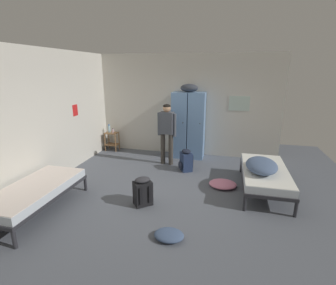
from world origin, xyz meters
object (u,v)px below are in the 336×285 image
Objects in this scene: shelf_unit at (112,140)px; backpack_black at (143,191)px; person_traveler at (167,129)px; clothes_pile_pink at (223,184)px; lotion_bottle at (113,131)px; bed_left_front at (34,191)px; locker_bank at (188,124)px; backpack_navy at (186,161)px; water_bottle at (109,129)px; bed_right at (265,173)px; clothes_pile_denim at (169,235)px; bedding_heap at (262,165)px.

shelf_unit is 1.04× the size of backpack_black.
person_traveler reaches higher than clothes_pile_pink.
clothes_pile_pink is at bearing -27.43° from lotion_bottle.
clothes_pile_pink is (3.21, 1.78, -0.32)m from bed_left_front.
locker_bank is 13.27× the size of lotion_bottle.
locker_bank is 1.28m from backpack_navy.
water_bottle is (-0.08, 0.02, 0.34)m from shelf_unit.
water_bottle reaches higher than clothes_pile_pink.
lotion_bottle reaches higher than backpack_black.
bed_right is (4.29, -1.77, 0.04)m from shelf_unit.
backpack_navy is at bearing 74.84° from backpack_black.
water_bottle reaches higher than clothes_pile_denim.
person_traveler reaches higher than bed_right.
clothes_pile_pink is (0.94, -0.72, -0.20)m from backpack_navy.
lotion_bottle is at bearing -29.74° from shelf_unit.
clothes_pile_denim is at bearing -54.06° from shelf_unit.
locker_bank reaches higher than bed_right.
bed_right is at bearing -22.47° from shelf_unit.
backpack_navy reaches higher than clothes_pile_pink.
lotion_bottle is at bearing 92.91° from bed_left_front.
clothes_pile_denim is at bearing -53.41° from water_bottle.
shelf_unit is at bearing 179.47° from locker_bank.
locker_bank is at bearing 95.17° from clothes_pile_denim.
bedding_heap is (4.18, -1.93, 0.26)m from shelf_unit.
bedding_heap is (1.79, -1.91, -0.36)m from locker_bank.
water_bottle reaches higher than backpack_black.
clothes_pile_pink is at bearing -178.23° from bed_right.
lotion_bottle is at bearing 156.93° from backpack_navy.
lotion_bottle reaches higher than bed_right.
bedding_heap is 0.55× the size of person_traveler.
clothes_pile_pink is at bearing 29.01° from bed_left_front.
backpack_navy is 1.21× the size of clothes_pile_denim.
bedding_heap is 4.69m from water_bottle.
bed_right is at bearing -22.32° from water_bottle.
shelf_unit is 2.18m from person_traveler.
bed_left_front is at bearing -157.27° from bedding_heap.
lotion_bottle reaches higher than clothes_pile_pink.
bedding_heap is at bearing -26.92° from backpack_navy.
water_bottle is 3.63m from backpack_black.
clothes_pile_pink is at bearing 37.68° from backpack_black.
person_traveler is at bearing 152.16° from bedding_heap.
person_traveler reaches higher than clothes_pile_denim.
lotion_bottle is at bearing 124.23° from backpack_black.
bed_left_front is at bearing 175.53° from clothes_pile_denim.
person_traveler is 10.30× the size of lotion_bottle.
clothes_pile_denim is (-1.45, -1.84, -0.55)m from bedding_heap.
clothes_pile_denim is (-0.72, -1.97, -0.00)m from clothes_pile_pink.
lotion_bottle is 0.27× the size of clothes_pile_pink.
bedding_heap reaches higher than bed_left_front.
shelf_unit is 0.31m from lotion_bottle.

